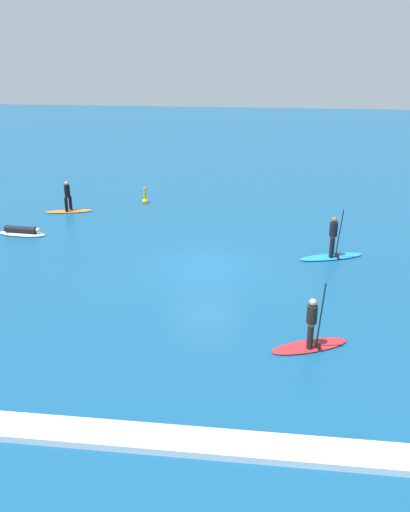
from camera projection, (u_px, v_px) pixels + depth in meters
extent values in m
plane|color=navy|center=(205.00, 267.00, 22.76)|extent=(120.00, 120.00, 0.00)
ellipsoid|color=white|center=(22.00, 234.00, 26.58)|extent=(2.44, 0.93, 0.10)
cylinder|color=black|center=(20.00, 229.00, 26.51)|extent=(1.61, 0.44, 0.34)
sphere|color=beige|center=(38.00, 230.00, 26.35)|extent=(0.24, 0.24, 0.23)
ellipsoid|color=#1E8CD1|center=(331.00, 257.00, 23.74)|extent=(3.01, 1.70, 0.09)
cylinder|color=black|center=(332.00, 247.00, 23.39)|extent=(0.24, 0.24, 0.92)
cylinder|color=black|center=(332.00, 244.00, 23.72)|extent=(0.24, 0.24, 0.92)
cylinder|color=black|center=(334.00, 229.00, 23.27)|extent=(0.44, 0.44, 0.61)
sphere|color=brown|center=(334.00, 220.00, 23.11)|extent=(0.32, 0.32, 0.25)
cylinder|color=black|center=(339.00, 233.00, 23.10)|extent=(0.18, 0.37, 2.21)
cube|color=black|center=(337.00, 256.00, 23.48)|extent=(0.13, 0.21, 0.32)
ellipsoid|color=red|center=(309.00, 346.00, 16.78)|extent=(2.62, 1.71, 0.08)
cylinder|color=black|center=(310.00, 337.00, 16.44)|extent=(0.25, 0.25, 0.77)
cylinder|color=black|center=(311.00, 331.00, 16.80)|extent=(0.25, 0.25, 0.77)
cylinder|color=black|center=(312.00, 314.00, 16.37)|extent=(0.43, 0.43, 0.57)
sphere|color=tan|center=(313.00, 302.00, 16.23)|extent=(0.31, 0.31, 0.23)
cylinder|color=black|center=(321.00, 316.00, 16.16)|extent=(0.16, 0.28, 2.23)
cube|color=black|center=(318.00, 346.00, 16.55)|extent=(0.14, 0.21, 0.32)
ellipsoid|color=orange|center=(69.00, 211.00, 30.14)|extent=(2.65, 1.25, 0.08)
cylinder|color=black|center=(66.00, 205.00, 29.81)|extent=(0.22, 0.22, 0.77)
cylinder|color=black|center=(70.00, 203.00, 30.14)|extent=(0.22, 0.22, 0.77)
cylinder|color=black|center=(67.00, 191.00, 29.71)|extent=(0.38, 0.38, 0.67)
sphere|color=tan|center=(66.00, 183.00, 29.55)|extent=(0.25, 0.25, 0.20)
sphere|color=yellow|center=(145.00, 202.00, 31.79)|extent=(0.36, 0.36, 0.36)
cylinder|color=yellow|center=(145.00, 195.00, 31.65)|extent=(0.15, 0.15, 0.93)
cube|color=white|center=(150.00, 438.00, 12.79)|extent=(22.24, 0.90, 0.18)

